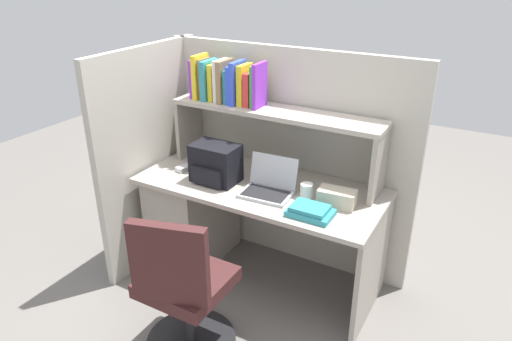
% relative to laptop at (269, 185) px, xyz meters
% --- Properties ---
extents(ground_plane, '(8.00, 8.00, 0.00)m').
position_rel_laptop_xyz_m(ground_plane, '(-0.11, 0.07, -0.78)').
color(ground_plane, slate).
extents(desk, '(1.60, 0.70, 0.73)m').
position_rel_laptop_xyz_m(desk, '(-0.49, 0.07, -0.38)').
color(desk, '#AAA093').
rests_on(desk, ground_plane).
extents(cubicle_partition_rear, '(1.84, 0.05, 1.55)m').
position_rel_laptop_xyz_m(cubicle_partition_rear, '(-0.11, 0.45, -0.01)').
color(cubicle_partition_rear, '#B2ADA0').
rests_on(cubicle_partition_rear, ground_plane).
extents(cubicle_partition_left, '(0.05, 1.06, 1.55)m').
position_rel_laptop_xyz_m(cubicle_partition_left, '(-0.96, 0.02, -0.01)').
color(cubicle_partition_left, '#B2ADA0').
rests_on(cubicle_partition_left, ground_plane).
extents(overhead_hutch, '(1.44, 0.28, 0.45)m').
position_rel_laptop_xyz_m(overhead_hutch, '(-0.11, 0.27, 0.30)').
color(overhead_hutch, gray).
rests_on(overhead_hutch, desk).
extents(reference_books_on_shelf, '(0.52, 0.19, 0.30)m').
position_rel_laptop_xyz_m(reference_books_on_shelf, '(-0.47, 0.27, 0.53)').
color(reference_books_on_shelf, purple).
rests_on(reference_books_on_shelf, overhead_hutch).
extents(laptop, '(0.33, 0.27, 0.22)m').
position_rel_laptop_xyz_m(laptop, '(0.00, 0.00, 0.00)').
color(laptop, '#B7BABF').
rests_on(laptop, desk).
extents(backpack, '(0.30, 0.22, 0.25)m').
position_rel_laptop_xyz_m(backpack, '(-0.39, -0.02, 0.07)').
color(backpack, black).
rests_on(backpack, desk).
extents(computer_mouse, '(0.08, 0.12, 0.03)m').
position_rel_laptop_xyz_m(computer_mouse, '(-0.67, 0.01, -0.03)').
color(computer_mouse, silver).
rests_on(computer_mouse, desk).
extents(paper_cup, '(0.08, 0.08, 0.10)m').
position_rel_laptop_xyz_m(paper_cup, '(0.24, 0.03, 0.00)').
color(paper_cup, white).
rests_on(paper_cup, desk).
extents(tissue_box, '(0.23, 0.14, 0.10)m').
position_rel_laptop_xyz_m(tissue_box, '(0.42, 0.05, -0.00)').
color(tissue_box, '#BFB299').
rests_on(tissue_box, desk).
extents(desk_book_stack, '(0.25, 0.17, 0.06)m').
position_rel_laptop_xyz_m(desk_book_stack, '(0.34, -0.14, -0.02)').
color(desk_book_stack, teal).
rests_on(desk_book_stack, desk).
extents(office_chair, '(0.52, 0.54, 0.93)m').
position_rel_laptop_xyz_m(office_chair, '(-0.13, -0.73, -0.39)').
color(office_chair, black).
rests_on(office_chair, ground_plane).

